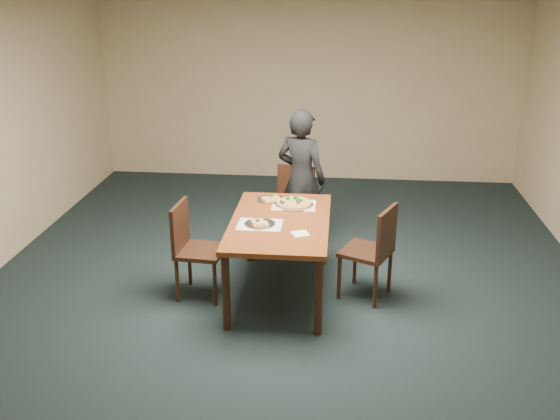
# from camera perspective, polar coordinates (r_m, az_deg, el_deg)

# --- Properties ---
(ground) EXTENTS (8.00, 8.00, 0.00)m
(ground) POSITION_cam_1_polar(r_m,az_deg,el_deg) (5.74, 0.18, -9.16)
(ground) COLOR black
(ground) RESTS_ON ground
(room_shell) EXTENTS (8.00, 8.00, 8.00)m
(room_shell) POSITION_cam_1_polar(r_m,az_deg,el_deg) (5.10, 0.21, 8.03)
(room_shell) COLOR #C7B38A
(room_shell) RESTS_ON ground
(dining_table) EXTENTS (0.90, 1.50, 0.75)m
(dining_table) POSITION_cam_1_polar(r_m,az_deg,el_deg) (5.75, 0.00, -1.79)
(dining_table) COLOR #602B13
(dining_table) RESTS_ON ground
(chair_far) EXTENTS (0.50, 0.50, 0.91)m
(chair_far) POSITION_cam_1_polar(r_m,az_deg,el_deg) (6.82, 1.17, 0.64)
(chair_far) COLOR black
(chair_far) RESTS_ON ground
(chair_left) EXTENTS (0.45, 0.45, 0.91)m
(chair_left) POSITION_cam_1_polar(r_m,az_deg,el_deg) (5.85, -8.02, -3.12)
(chair_left) COLOR black
(chair_left) RESTS_ON ground
(chair_right) EXTENTS (0.56, 0.56, 0.91)m
(chair_right) POSITION_cam_1_polar(r_m,az_deg,el_deg) (5.80, 8.60, -3.37)
(chair_right) COLOR black
(chair_right) RESTS_ON ground
(diner) EXTENTS (0.66, 0.55, 1.54)m
(diner) POSITION_cam_1_polar(r_m,az_deg,el_deg) (6.81, 1.95, 2.86)
(diner) COLOR black
(diner) RESTS_ON ground
(placemat_main) EXTENTS (0.42, 0.32, 0.00)m
(placemat_main) POSITION_cam_1_polar(r_m,az_deg,el_deg) (6.08, 1.30, 0.45)
(placemat_main) COLOR white
(placemat_main) RESTS_ON dining_table
(placemat_near) EXTENTS (0.40, 0.30, 0.00)m
(placemat_near) POSITION_cam_1_polar(r_m,az_deg,el_deg) (5.62, -1.86, -1.34)
(placemat_near) COLOR white
(placemat_near) RESTS_ON dining_table
(pizza_pan) EXTENTS (0.37, 0.37, 0.07)m
(pizza_pan) POSITION_cam_1_polar(r_m,az_deg,el_deg) (6.08, 1.29, 0.65)
(pizza_pan) COLOR silver
(pizza_pan) RESTS_ON dining_table
(slice_plate_near) EXTENTS (0.28, 0.28, 0.06)m
(slice_plate_near) POSITION_cam_1_polar(r_m,az_deg,el_deg) (5.61, -1.86, -1.22)
(slice_plate_near) COLOR silver
(slice_plate_near) RESTS_ON dining_table
(slice_plate_far) EXTENTS (0.28, 0.28, 0.06)m
(slice_plate_far) POSITION_cam_1_polar(r_m,az_deg,el_deg) (6.22, -0.81, 1.02)
(slice_plate_far) COLOR silver
(slice_plate_far) RESTS_ON dining_table
(napkin) EXTENTS (0.18, 0.18, 0.01)m
(napkin) POSITION_cam_1_polar(r_m,az_deg,el_deg) (5.41, 1.87, -2.18)
(napkin) COLOR white
(napkin) RESTS_ON dining_table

